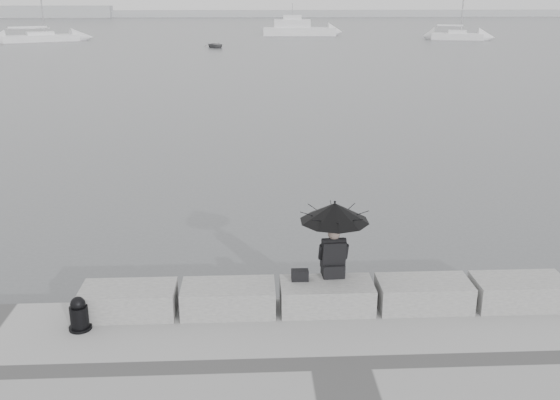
{
  "coord_description": "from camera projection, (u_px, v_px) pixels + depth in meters",
  "views": [
    {
      "loc": [
        -1.28,
        -10.12,
        5.75
      ],
      "look_at": [
        -0.64,
        3.0,
        1.38
      ],
      "focal_mm": 40.0,
      "sensor_mm": 36.0,
      "label": 1
    }
  ],
  "objects": [
    {
      "name": "sailboat_right",
      "position": [
        457.0,
        35.0,
        80.5
      ],
      "size": [
        6.88,
        4.17,
        12.9
      ],
      "rotation": [
        0.0,
        0.0,
        -0.29
      ],
      "color": "white",
      "rests_on": "ground"
    },
    {
      "name": "distant_landmass",
      "position": [
        221.0,
        13.0,
        157.24
      ],
      "size": [
        180.0,
        8.0,
        2.8
      ],
      "color": "#A1A4A7",
      "rests_on": "ground"
    },
    {
      "name": "stone_block_centre",
      "position": [
        327.0,
        296.0,
        10.8
      ],
      "size": [
        1.6,
        0.8,
        0.5
      ],
      "primitive_type": "cube",
      "color": "slate",
      "rests_on": "promenade"
    },
    {
      "name": "dinghy",
      "position": [
        216.0,
        45.0,
        68.94
      ],
      "size": [
        3.2,
        2.5,
        0.5
      ],
      "primitive_type": "imported",
      "rotation": [
        0.0,
        0.0,
        0.49
      ],
      "color": "slate",
      "rests_on": "ground"
    },
    {
      "name": "sailboat_left",
      "position": [
        41.0,
        37.0,
        77.27
      ],
      "size": [
        9.18,
        6.13,
        12.9
      ],
      "rotation": [
        0.0,
        0.0,
        0.45
      ],
      "color": "white",
      "rests_on": "ground"
    },
    {
      "name": "mooring_bollard",
      "position": [
        79.0,
        316.0,
        10.15
      ],
      "size": [
        0.37,
        0.37,
        0.59
      ],
      "color": "black",
      "rests_on": "promenade"
    },
    {
      "name": "seated_person",
      "position": [
        334.0,
        222.0,
        10.7
      ],
      "size": [
        1.21,
        1.21,
        1.39
      ],
      "rotation": [
        0.0,
        0.0,
        0.06
      ],
      "color": "black",
      "rests_on": "stone_block_centre"
    },
    {
      "name": "stone_block_left",
      "position": [
        228.0,
        299.0,
        10.72
      ],
      "size": [
        1.6,
        0.8,
        0.5
      ],
      "primitive_type": "cube",
      "color": "slate",
      "rests_on": "promenade"
    },
    {
      "name": "ground",
      "position": [
        323.0,
        322.0,
        11.46
      ],
      "size": [
        360.0,
        360.0,
        0.0
      ],
      "primitive_type": "plane",
      "color": "#4C4F52",
      "rests_on": "ground"
    },
    {
      "name": "stone_block_far_left",
      "position": [
        129.0,
        301.0,
        10.64
      ],
      "size": [
        1.6,
        0.8,
        0.5
      ],
      "primitive_type": "cube",
      "color": "slate",
      "rests_on": "promenade"
    },
    {
      "name": "stone_block_right",
      "position": [
        423.0,
        294.0,
        10.88
      ],
      "size": [
        1.6,
        0.8,
        0.5
      ],
      "primitive_type": "cube",
      "color": "slate",
      "rests_on": "promenade"
    },
    {
      "name": "bag",
      "position": [
        300.0,
        275.0,
        10.81
      ],
      "size": [
        0.3,
        0.17,
        0.19
      ],
      "primitive_type": "cube",
      "color": "black",
      "rests_on": "stone_block_centre"
    },
    {
      "name": "motor_cruiser",
      "position": [
        299.0,
        29.0,
        88.25
      ],
      "size": [
        10.28,
        3.24,
        4.5
      ],
      "rotation": [
        0.0,
        0.0,
        -0.04
      ],
      "color": "white",
      "rests_on": "ground"
    },
    {
      "name": "stone_block_far_right",
      "position": [
        519.0,
        292.0,
        10.96
      ],
      "size": [
        1.6,
        0.8,
        0.5
      ],
      "primitive_type": "cube",
      "color": "slate",
      "rests_on": "promenade"
    }
  ]
}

